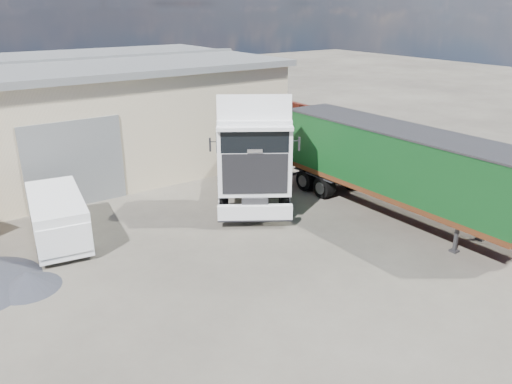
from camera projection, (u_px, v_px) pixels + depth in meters
ground at (255, 298)px, 14.34m from camera, size 120.00×120.00×0.00m
brick_boundary_wall at (376, 148)px, 24.66m from camera, size 0.35×26.00×2.50m
tractor_unit at (253, 157)px, 20.31m from camera, size 6.19×7.49×4.89m
box_trailer at (395, 163)px, 19.29m from camera, size 2.40×10.70×3.55m
panel_van at (59, 220)px, 17.34m from camera, size 2.28×4.35×1.70m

